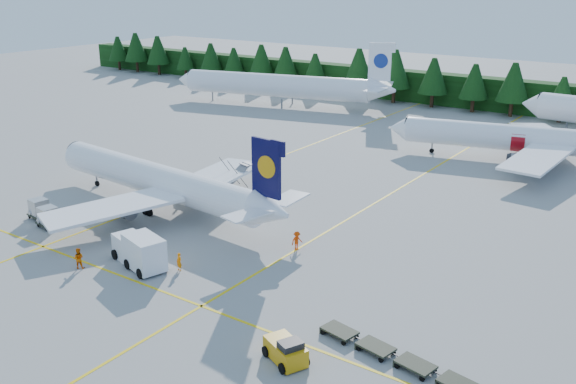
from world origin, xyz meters
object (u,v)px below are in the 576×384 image
Objects in this scene: airliner_navy at (152,179)px; service_truck at (138,249)px; airliner_red at (514,138)px; airstairs at (223,191)px; baggage_tug at (286,350)px.

airliner_navy is 15.58m from service_truck.
airliner_red reaches higher than airstairs.
airliner_navy is 6.05× the size of airstairs.
airliner_red is 5.30× the size of service_truck.
airliner_red is 57.53m from baggage_tug.
airliner_red is 55.30m from service_truck.
airliner_red reaches higher than service_truck.
service_truck is (10.28, -11.60, -1.60)m from airliner_navy.
airliner_red is at bearing 117.31° from baggage_tug.
service_truck reaches higher than baggage_tug.
airliner_red reaches higher than baggage_tug.
airliner_navy is 33.73m from baggage_tug.
airstairs is (-22.52, -34.61, -2.37)m from airliner_red.
service_truck is 1.85× the size of baggage_tug.
baggage_tug is (2.38, -57.43, -2.30)m from airliner_red.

